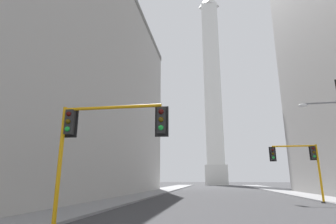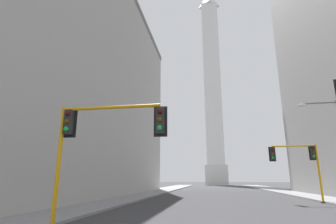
% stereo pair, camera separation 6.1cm
% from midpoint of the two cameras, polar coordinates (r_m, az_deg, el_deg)
% --- Properties ---
extents(sidewalk_left, '(5.00, 110.80, 0.15)m').
position_cam_midpoint_polar(sidewalk_left, '(37.39, -5.02, -17.26)').
color(sidewalk_left, gray).
rests_on(sidewalk_left, ground_plane).
extents(sidewalk_right, '(5.00, 110.80, 0.15)m').
position_cam_midpoint_polar(sidewalk_right, '(38.07, 28.38, -15.61)').
color(sidewalk_right, gray).
rests_on(sidewalk_right, ground_plane).
extents(building_left, '(18.24, 44.14, 27.88)m').
position_cam_midpoint_polar(building_left, '(37.08, -22.42, 5.58)').
color(building_left, '#B2AFAA').
rests_on(building_left, ground_plane).
extents(obelisk, '(7.68, 7.68, 77.59)m').
position_cam_midpoint_polar(obelisk, '(101.59, 9.60, 6.03)').
color(obelisk, silver).
rests_on(obelisk, ground_plane).
extents(traffic_light_near_left, '(4.92, 0.52, 5.11)m').
position_cam_midpoint_polar(traffic_light_near_left, '(11.75, -15.16, -4.42)').
color(traffic_light_near_left, orange).
rests_on(traffic_light_near_left, ground_plane).
extents(traffic_light_mid_right, '(4.18, 0.52, 4.94)m').
position_cam_midpoint_polar(traffic_light_mid_right, '(26.29, 26.86, -9.01)').
color(traffic_light_mid_right, orange).
rests_on(traffic_light_mid_right, ground_plane).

